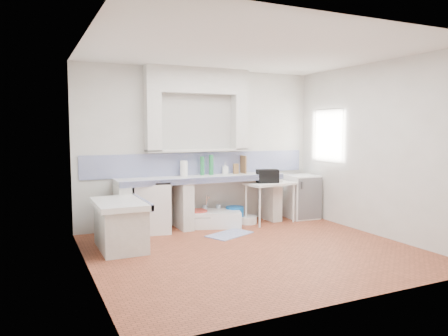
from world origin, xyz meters
name	(u,v)px	position (x,y,z in m)	size (l,w,h in m)	color
floor	(254,250)	(0.00, 0.00, 0.00)	(4.50, 4.50, 0.00)	#9E4B30
ceiling	(255,51)	(0.00, 0.00, 2.80)	(4.50, 4.50, 0.00)	silver
wall_back	(201,147)	(0.00, 2.00, 1.40)	(4.50, 4.50, 0.00)	silver
wall_front	(354,163)	(0.00, -2.00, 1.40)	(4.50, 4.50, 0.00)	silver
wall_left	(87,157)	(-2.25, 0.00, 1.40)	(4.50, 4.50, 0.00)	silver
wall_right	(376,149)	(2.25, 0.00, 1.40)	(4.50, 4.50, 0.00)	silver
alcove_mass	(198,81)	(-0.10, 1.88, 2.58)	(1.90, 0.25, 0.45)	silver
window_frame	(336,136)	(2.42, 1.20, 1.60)	(0.35, 0.86, 1.06)	#342010
lace_valance	(330,115)	(2.28, 1.20, 1.98)	(0.01, 0.84, 0.24)	white
counter_slab	(202,178)	(-0.10, 1.70, 0.86)	(3.00, 0.60, 0.08)	white
counter_lip	(208,180)	(-0.10, 1.42, 0.86)	(3.00, 0.04, 0.10)	navy
counter_pier_left	(123,210)	(-1.50, 1.70, 0.41)	(0.20, 0.55, 0.82)	silver
counter_pier_mid	(183,205)	(-0.45, 1.70, 0.41)	(0.20, 0.55, 0.82)	silver
counter_pier_right	(270,198)	(1.30, 1.70, 0.41)	(0.20, 0.55, 0.82)	silver
peninsula_top	(120,204)	(-1.70, 0.90, 0.66)	(0.70, 1.10, 0.08)	white
peninsula_base	(120,228)	(-1.70, 0.90, 0.31)	(0.60, 1.00, 0.62)	silver
peninsula_lip	(143,202)	(-1.37, 0.90, 0.66)	(0.04, 1.10, 0.10)	navy
backsplash	(201,164)	(0.00, 1.99, 1.10)	(4.27, 0.03, 0.40)	navy
stove	(152,208)	(-1.02, 1.68, 0.41)	(0.59, 0.57, 0.83)	white
sink	(211,219)	(0.05, 1.65, 0.12)	(1.03, 0.56, 0.25)	white
side_table	(270,203)	(1.15, 1.45, 0.37)	(0.90, 0.50, 0.04)	white
fridge	(302,197)	(1.93, 1.57, 0.42)	(0.54, 0.54, 0.84)	white
bucket_red	(198,218)	(-0.18, 1.69, 0.15)	(0.33, 0.33, 0.30)	red
bucket_orange	(217,219)	(0.16, 1.63, 0.13)	(0.27, 0.27, 0.25)	#CD3F11
bucket_blue	(235,215)	(0.54, 1.69, 0.15)	(0.33, 0.33, 0.31)	blue
basin_white	(248,220)	(0.75, 1.59, 0.07)	(0.34, 0.34, 0.13)	white
water_bottle_a	(205,215)	(0.01, 1.85, 0.17)	(0.09, 0.09, 0.34)	silver
water_bottle_b	(218,214)	(0.28, 1.85, 0.17)	(0.09, 0.09, 0.34)	silver
black_bag	(267,176)	(1.09, 1.46, 0.87)	(0.39, 0.22, 0.24)	black
green_bottle_a	(202,166)	(-0.03, 1.85, 1.07)	(0.07, 0.07, 0.34)	#21743E
green_bottle_b	(211,165)	(0.14, 1.84, 1.08)	(0.08, 0.08, 0.36)	#21743E
knife_block	(236,169)	(0.63, 1.82, 0.99)	(0.09, 0.07, 0.19)	olive
cutting_board	(243,164)	(0.80, 1.85, 1.07)	(0.02, 0.24, 0.33)	olive
paper_towel	(184,168)	(-0.39, 1.84, 1.04)	(0.14, 0.14, 0.27)	white
soap_bottle	(225,168)	(0.42, 1.85, 1.01)	(0.10, 0.10, 0.21)	white
rug	(230,234)	(0.08, 0.96, 0.01)	(0.76, 0.43, 0.01)	#424E9C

